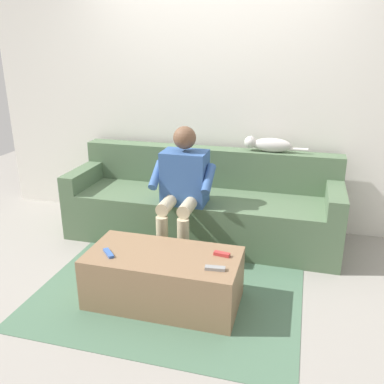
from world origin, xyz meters
TOP-DOWN VIEW (x-y plane):
  - ground_plane at (0.00, 0.60)m, footprint 8.00×8.00m
  - back_wall at (0.00, -0.59)m, footprint 4.72×0.06m
  - couch at (0.00, -0.14)m, footprint 2.52×0.78m
  - coffee_table at (0.00, 1.01)m, footprint 1.08×0.54m
  - person_solo_seated at (0.08, 0.23)m, footprint 0.53×0.55m
  - cat_on_backrest at (-0.56, -0.39)m, footprint 0.59×0.11m
  - remote_red at (-0.40, 0.92)m, footprint 0.12×0.05m
  - remote_gray at (-0.40, 1.12)m, footprint 0.14×0.06m
  - remote_blue at (0.37, 1.11)m, footprint 0.12×0.13m
  - floor_rug at (0.00, 0.87)m, footprint 1.95×1.53m

SIDE VIEW (x-z plane):
  - ground_plane at x=0.00m, z-range 0.00..0.00m
  - floor_rug at x=0.00m, z-range 0.00..0.01m
  - coffee_table at x=0.00m, z-range 0.00..0.38m
  - couch at x=0.00m, z-range -0.11..0.71m
  - remote_blue at x=0.37m, z-range 0.38..0.40m
  - remote_gray at x=-0.40m, z-range 0.38..0.40m
  - remote_red at x=-0.40m, z-range 0.38..0.41m
  - person_solo_seated at x=0.08m, z-range 0.08..1.21m
  - cat_on_backrest at x=-0.56m, z-range 0.82..0.96m
  - back_wall at x=0.00m, z-range 0.00..2.72m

